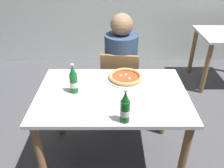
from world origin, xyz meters
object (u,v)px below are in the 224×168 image
(dining_table_main, at_px, (112,104))
(chair_behind_table, at_px, (120,82))
(beer_bottle_center, at_px, (74,81))
(napkin_with_cutlery, at_px, (83,81))
(pizza_margherita_near, at_px, (126,77))
(diner_seated, at_px, (121,72))
(beer_bottle_left, at_px, (125,108))

(dining_table_main, relative_size, chair_behind_table, 1.41)
(beer_bottle_center, distance_m, napkin_with_cutlery, 0.20)
(dining_table_main, distance_m, pizza_margherita_near, 0.28)
(diner_seated, bearing_deg, beer_bottle_left, -90.54)
(beer_bottle_left, distance_m, beer_bottle_center, 0.52)
(beer_bottle_left, xyz_separation_m, beer_bottle_center, (-0.38, 0.36, 0.00))
(diner_seated, xyz_separation_m, pizza_margherita_near, (0.02, -0.45, 0.19))
(napkin_with_cutlery, bearing_deg, dining_table_main, -34.56)
(chair_behind_table, height_order, diner_seated, diner_seated)
(dining_table_main, height_order, beer_bottle_left, beer_bottle_left)
(pizza_margherita_near, xyz_separation_m, napkin_with_cutlery, (-0.37, -0.04, -0.02))
(dining_table_main, bearing_deg, beer_bottle_center, 177.53)
(beer_bottle_center, bearing_deg, dining_table_main, -2.47)
(dining_table_main, distance_m, beer_bottle_left, 0.42)
(pizza_margherita_near, relative_size, napkin_with_cutlery, 1.66)
(dining_table_main, distance_m, napkin_with_cutlery, 0.33)
(chair_behind_table, xyz_separation_m, napkin_with_cutlery, (-0.34, -0.43, 0.27))
(dining_table_main, relative_size, napkin_with_cutlery, 6.16)
(beer_bottle_left, bearing_deg, diner_seated, 89.46)
(beer_bottle_left, bearing_deg, napkin_with_cutlery, 123.27)
(chair_behind_table, bearing_deg, beer_bottle_left, 96.38)
(dining_table_main, relative_size, pizza_margherita_near, 3.72)
(diner_seated, relative_size, beer_bottle_left, 4.89)
(chair_behind_table, height_order, beer_bottle_center, beer_bottle_center)
(chair_behind_table, bearing_deg, pizza_margherita_near, 100.99)
(dining_table_main, bearing_deg, beer_bottle_left, -76.07)
(dining_table_main, distance_m, diner_seated, 0.67)
(napkin_with_cutlery, bearing_deg, diner_seated, 54.19)
(dining_table_main, bearing_deg, chair_behind_table, 81.93)
(diner_seated, distance_m, beer_bottle_center, 0.80)
(diner_seated, height_order, beer_bottle_center, diner_seated)
(napkin_with_cutlery, bearing_deg, beer_bottle_center, -105.33)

